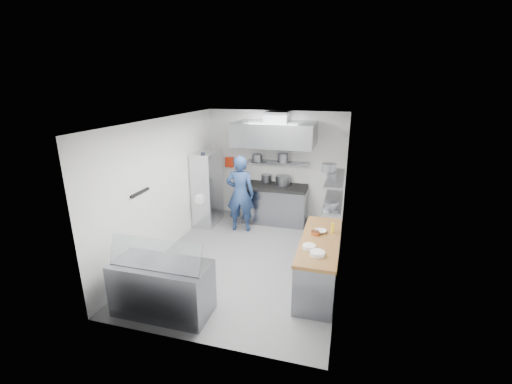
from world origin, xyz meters
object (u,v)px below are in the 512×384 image
(chef, at_px, (240,194))
(display_case, at_px, (163,288))
(wire_rack, at_px, (207,188))
(gas_range, at_px, (275,205))

(chef, distance_m, display_case, 3.38)
(display_case, bearing_deg, wire_rack, 101.95)
(chef, xyz_separation_m, display_case, (-0.18, -3.34, -0.50))
(gas_range, relative_size, display_case, 1.07)
(display_case, bearing_deg, gas_range, 77.88)
(gas_range, xyz_separation_m, display_case, (-0.88, -4.10, -0.03))
(gas_range, xyz_separation_m, chef, (-0.70, -0.76, 0.48))
(chef, relative_size, wire_rack, 1.00)
(gas_range, relative_size, wire_rack, 0.86)
(gas_range, bearing_deg, wire_rack, -161.09)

